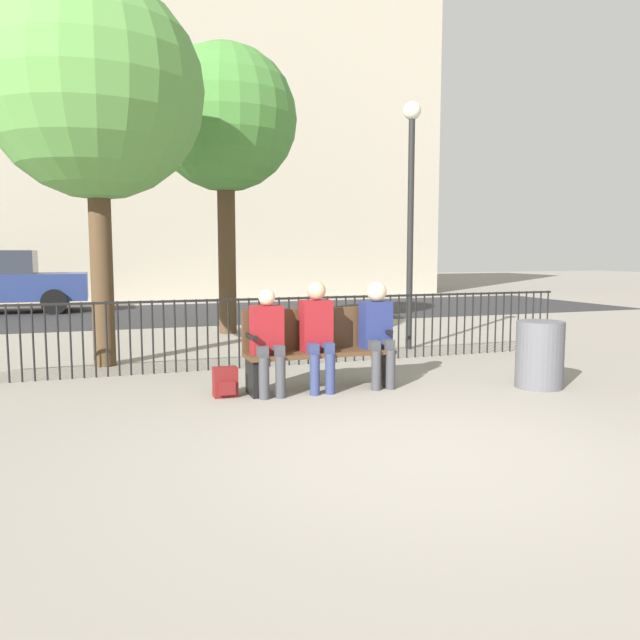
{
  "coord_description": "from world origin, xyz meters",
  "views": [
    {
      "loc": [
        -2.33,
        -4.18,
        1.55
      ],
      "look_at": [
        0.0,
        2.38,
        0.8
      ],
      "focal_mm": 35.0,
      "sensor_mm": 36.0,
      "label": 1
    }
  ],
  "objects_px": {
    "backpack": "(225,382)",
    "lamp_post": "(411,189)",
    "seated_person_1": "(317,330)",
    "park_bench": "(318,346)",
    "tree_0": "(225,121)",
    "tree_1": "(95,92)",
    "seated_person_0": "(268,337)",
    "trash_bin": "(540,354)",
    "seated_person_2": "(377,327)"
  },
  "relations": [
    {
      "from": "tree_0",
      "to": "park_bench",
      "type": "bearing_deg",
      "value": -90.12
    },
    {
      "from": "seated_person_2",
      "to": "trash_bin",
      "type": "distance_m",
      "value": 1.9
    },
    {
      "from": "park_bench",
      "to": "tree_0",
      "type": "relative_size",
      "value": 0.31
    },
    {
      "from": "backpack",
      "to": "tree_0",
      "type": "bearing_deg",
      "value": 78.49
    },
    {
      "from": "backpack",
      "to": "seated_person_0",
      "type": "bearing_deg",
      "value": -9.45
    },
    {
      "from": "park_bench",
      "to": "backpack",
      "type": "bearing_deg",
      "value": -177.11
    },
    {
      "from": "seated_person_0",
      "to": "tree_0",
      "type": "relative_size",
      "value": 0.21
    },
    {
      "from": "seated_person_1",
      "to": "lamp_post",
      "type": "distance_m",
      "value": 3.91
    },
    {
      "from": "seated_person_2",
      "to": "backpack",
      "type": "bearing_deg",
      "value": 177.64
    },
    {
      "from": "backpack",
      "to": "lamp_post",
      "type": "bearing_deg",
      "value": 34.45
    },
    {
      "from": "park_bench",
      "to": "trash_bin",
      "type": "distance_m",
      "value": 2.56
    },
    {
      "from": "backpack",
      "to": "seated_person_1",
      "type": "bearing_deg",
      "value": -4.02
    },
    {
      "from": "lamp_post",
      "to": "park_bench",
      "type": "bearing_deg",
      "value": -135.76
    },
    {
      "from": "tree_0",
      "to": "lamp_post",
      "type": "distance_m",
      "value": 4.07
    },
    {
      "from": "tree_1",
      "to": "trash_bin",
      "type": "relative_size",
      "value": 6.65
    },
    {
      "from": "seated_person_2",
      "to": "tree_1",
      "type": "relative_size",
      "value": 0.24
    },
    {
      "from": "park_bench",
      "to": "seated_person_0",
      "type": "bearing_deg",
      "value": -168.06
    },
    {
      "from": "tree_1",
      "to": "lamp_post",
      "type": "xyz_separation_m",
      "value": [
        4.66,
        -0.07,
        -1.12
      ]
    },
    {
      "from": "park_bench",
      "to": "backpack",
      "type": "relative_size",
      "value": 5.25
    },
    {
      "from": "park_bench",
      "to": "lamp_post",
      "type": "bearing_deg",
      "value": 44.24
    },
    {
      "from": "seated_person_1",
      "to": "trash_bin",
      "type": "height_order",
      "value": "seated_person_1"
    },
    {
      "from": "seated_person_2",
      "to": "park_bench",
      "type": "bearing_deg",
      "value": 169.5
    },
    {
      "from": "seated_person_2",
      "to": "tree_1",
      "type": "xyz_separation_m",
      "value": [
        -2.97,
        2.51,
        2.98
      ]
    },
    {
      "from": "seated_person_1",
      "to": "tree_1",
      "type": "bearing_deg",
      "value": 131.7
    },
    {
      "from": "tree_0",
      "to": "tree_1",
      "type": "height_order",
      "value": "tree_0"
    },
    {
      "from": "seated_person_2",
      "to": "lamp_post",
      "type": "bearing_deg",
      "value": 55.31
    },
    {
      "from": "tree_0",
      "to": "lamp_post",
      "type": "height_order",
      "value": "tree_0"
    },
    {
      "from": "seated_person_1",
      "to": "seated_person_2",
      "type": "height_order",
      "value": "seated_person_1"
    },
    {
      "from": "park_bench",
      "to": "lamp_post",
      "type": "relative_size",
      "value": 0.44
    },
    {
      "from": "seated_person_2",
      "to": "trash_bin",
      "type": "bearing_deg",
      "value": -20.99
    },
    {
      "from": "seated_person_1",
      "to": "tree_0",
      "type": "bearing_deg",
      "value": 89.36
    },
    {
      "from": "park_bench",
      "to": "trash_bin",
      "type": "xyz_separation_m",
      "value": [
        2.43,
        -0.8,
        -0.11
      ]
    },
    {
      "from": "seated_person_0",
      "to": "trash_bin",
      "type": "xyz_separation_m",
      "value": [
        3.05,
        -0.67,
        -0.26
      ]
    },
    {
      "from": "tree_0",
      "to": "lamp_post",
      "type": "bearing_deg",
      "value": -51.53
    },
    {
      "from": "park_bench",
      "to": "seated_person_1",
      "type": "xyz_separation_m",
      "value": [
        -0.05,
        -0.13,
        0.2
      ]
    },
    {
      "from": "seated_person_0",
      "to": "seated_person_2",
      "type": "relative_size",
      "value": 0.95
    },
    {
      "from": "seated_person_1",
      "to": "trash_bin",
      "type": "bearing_deg",
      "value": -15.12
    },
    {
      "from": "tree_1",
      "to": "lamp_post",
      "type": "distance_m",
      "value": 4.79
    },
    {
      "from": "seated_person_0",
      "to": "seated_person_2",
      "type": "bearing_deg",
      "value": 0.15
    },
    {
      "from": "seated_person_0",
      "to": "seated_person_1",
      "type": "relative_size",
      "value": 0.94
    },
    {
      "from": "seated_person_1",
      "to": "seated_person_2",
      "type": "bearing_deg",
      "value": -0.05
    },
    {
      "from": "park_bench",
      "to": "tree_1",
      "type": "xyz_separation_m",
      "value": [
        -2.28,
        2.38,
        3.18
      ]
    },
    {
      "from": "seated_person_1",
      "to": "park_bench",
      "type": "bearing_deg",
      "value": 68.79
    },
    {
      "from": "park_bench",
      "to": "seated_person_2",
      "type": "height_order",
      "value": "seated_person_2"
    },
    {
      "from": "tree_1",
      "to": "seated_person_0",
      "type": "bearing_deg",
      "value": -56.46
    },
    {
      "from": "seated_person_0",
      "to": "seated_person_2",
      "type": "height_order",
      "value": "seated_person_2"
    },
    {
      "from": "backpack",
      "to": "lamp_post",
      "type": "distance_m",
      "value": 4.82
    },
    {
      "from": "seated_person_2",
      "to": "tree_0",
      "type": "xyz_separation_m",
      "value": [
        -0.68,
        5.42,
        3.33
      ]
    },
    {
      "from": "tree_0",
      "to": "trash_bin",
      "type": "bearing_deg",
      "value": -68.31
    },
    {
      "from": "seated_person_0",
      "to": "trash_bin",
      "type": "height_order",
      "value": "seated_person_0"
    }
  ]
}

